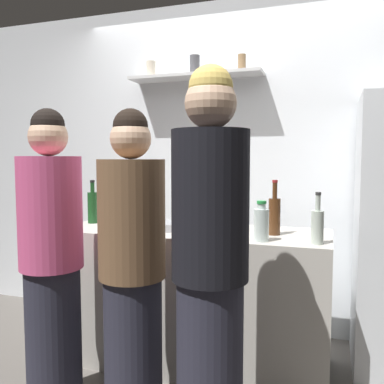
{
  "coord_description": "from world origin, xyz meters",
  "views": [
    {
      "loc": [
        0.74,
        -2.0,
        1.36
      ],
      "look_at": [
        -0.11,
        0.52,
        1.15
      ],
      "focal_mm": 38.41,
      "sensor_mm": 36.0,
      "label": 1
    }
  ],
  "objects_px": {
    "utensil_holder": "(203,217)",
    "wine_bottle_amber_glass": "(274,215)",
    "wine_bottle_green_glass": "(93,206)",
    "baking_pan": "(158,225)",
    "wine_bottle_dark_glass": "(112,213)",
    "water_bottle_plastic": "(261,224)",
    "person_brown_jacket": "(132,271)",
    "person_blonde": "(210,268)",
    "person_pink_top": "(52,261)",
    "wine_bottle_pale_glass": "(317,225)"
  },
  "relations": [
    {
      "from": "wine_bottle_green_glass",
      "to": "person_blonde",
      "type": "bearing_deg",
      "value": -37.11
    },
    {
      "from": "wine_bottle_dark_glass",
      "to": "person_blonde",
      "type": "distance_m",
      "value": 1.12
    },
    {
      "from": "wine_bottle_green_glass",
      "to": "person_brown_jacket",
      "type": "bearing_deg",
      "value": -46.57
    },
    {
      "from": "person_pink_top",
      "to": "utensil_holder",
      "type": "bearing_deg",
      "value": 124.17
    },
    {
      "from": "wine_bottle_pale_glass",
      "to": "person_pink_top",
      "type": "bearing_deg",
      "value": -160.73
    },
    {
      "from": "wine_bottle_green_glass",
      "to": "utensil_holder",
      "type": "bearing_deg",
      "value": 13.36
    },
    {
      "from": "wine_bottle_green_glass",
      "to": "person_blonde",
      "type": "height_order",
      "value": "person_blonde"
    },
    {
      "from": "utensil_holder",
      "to": "wine_bottle_amber_glass",
      "type": "distance_m",
      "value": 0.58
    },
    {
      "from": "wine_bottle_green_glass",
      "to": "baking_pan",
      "type": "bearing_deg",
      "value": -8.5
    },
    {
      "from": "baking_pan",
      "to": "person_brown_jacket",
      "type": "distance_m",
      "value": 0.67
    },
    {
      "from": "wine_bottle_green_glass",
      "to": "wine_bottle_dark_glass",
      "type": "bearing_deg",
      "value": -33.27
    },
    {
      "from": "wine_bottle_amber_glass",
      "to": "person_brown_jacket",
      "type": "bearing_deg",
      "value": -132.92
    },
    {
      "from": "wine_bottle_pale_glass",
      "to": "person_brown_jacket",
      "type": "relative_size",
      "value": 0.18
    },
    {
      "from": "person_blonde",
      "to": "person_pink_top",
      "type": "relative_size",
      "value": 1.08
    },
    {
      "from": "water_bottle_plastic",
      "to": "person_pink_top",
      "type": "height_order",
      "value": "person_pink_top"
    },
    {
      "from": "wine_bottle_dark_glass",
      "to": "person_blonde",
      "type": "height_order",
      "value": "person_blonde"
    },
    {
      "from": "wine_bottle_pale_glass",
      "to": "wine_bottle_dark_glass",
      "type": "xyz_separation_m",
      "value": [
        -1.31,
        0.08,
        0.0
      ]
    },
    {
      "from": "utensil_holder",
      "to": "wine_bottle_pale_glass",
      "type": "relative_size",
      "value": 0.75
    },
    {
      "from": "water_bottle_plastic",
      "to": "person_blonde",
      "type": "xyz_separation_m",
      "value": [
        -0.13,
        -0.59,
        -0.12
      ]
    },
    {
      "from": "utensil_holder",
      "to": "person_pink_top",
      "type": "bearing_deg",
      "value": -122.51
    },
    {
      "from": "utensil_holder",
      "to": "wine_bottle_pale_glass",
      "type": "distance_m",
      "value": 0.9
    },
    {
      "from": "wine_bottle_pale_glass",
      "to": "wine_bottle_green_glass",
      "type": "height_order",
      "value": "wine_bottle_green_glass"
    },
    {
      "from": "person_blonde",
      "to": "person_pink_top",
      "type": "bearing_deg",
      "value": -160.86
    },
    {
      "from": "wine_bottle_dark_glass",
      "to": "person_brown_jacket",
      "type": "xyz_separation_m",
      "value": [
        0.43,
        -0.55,
        -0.21
      ]
    },
    {
      "from": "utensil_holder",
      "to": "person_brown_jacket",
      "type": "bearing_deg",
      "value": -96.04
    },
    {
      "from": "wine_bottle_pale_glass",
      "to": "wine_bottle_amber_glass",
      "type": "distance_m",
      "value": 0.33
    },
    {
      "from": "water_bottle_plastic",
      "to": "person_pink_top",
      "type": "bearing_deg",
      "value": -156.75
    },
    {
      "from": "utensil_holder",
      "to": "person_brown_jacket",
      "type": "distance_m",
      "value": 0.93
    },
    {
      "from": "person_blonde",
      "to": "person_pink_top",
      "type": "height_order",
      "value": "person_blonde"
    },
    {
      "from": "utensil_holder",
      "to": "wine_bottle_dark_glass",
      "type": "height_order",
      "value": "wine_bottle_dark_glass"
    },
    {
      "from": "baking_pan",
      "to": "wine_bottle_amber_glass",
      "type": "bearing_deg",
      "value": 2.53
    },
    {
      "from": "baking_pan",
      "to": "person_brown_jacket",
      "type": "height_order",
      "value": "person_brown_jacket"
    },
    {
      "from": "person_blonde",
      "to": "wine_bottle_pale_glass",
      "type": "bearing_deg",
      "value": 81.74
    },
    {
      "from": "wine_bottle_dark_glass",
      "to": "person_brown_jacket",
      "type": "distance_m",
      "value": 0.73
    },
    {
      "from": "wine_bottle_amber_glass",
      "to": "wine_bottle_green_glass",
      "type": "height_order",
      "value": "wine_bottle_amber_glass"
    },
    {
      "from": "water_bottle_plastic",
      "to": "person_blonde",
      "type": "bearing_deg",
      "value": -102.41
    },
    {
      "from": "wine_bottle_green_glass",
      "to": "person_pink_top",
      "type": "height_order",
      "value": "person_pink_top"
    },
    {
      "from": "baking_pan",
      "to": "utensil_holder",
      "type": "height_order",
      "value": "utensil_holder"
    },
    {
      "from": "water_bottle_plastic",
      "to": "wine_bottle_dark_glass",
      "type": "bearing_deg",
      "value": 174.33
    },
    {
      "from": "baking_pan",
      "to": "water_bottle_plastic",
      "type": "relative_size",
      "value": 1.48
    },
    {
      "from": "wine_bottle_pale_glass",
      "to": "water_bottle_plastic",
      "type": "distance_m",
      "value": 0.3
    },
    {
      "from": "person_pink_top",
      "to": "wine_bottle_amber_glass",
      "type": "bearing_deg",
      "value": 98.14
    },
    {
      "from": "person_blonde",
      "to": "person_brown_jacket",
      "type": "height_order",
      "value": "person_blonde"
    },
    {
      "from": "baking_pan",
      "to": "utensil_holder",
      "type": "relative_size",
      "value": 1.58
    },
    {
      "from": "baking_pan",
      "to": "utensil_holder",
      "type": "xyz_separation_m",
      "value": [
        0.23,
        0.27,
        0.03
      ]
    },
    {
      "from": "wine_bottle_amber_glass",
      "to": "wine_bottle_dark_glass",
      "type": "bearing_deg",
      "value": -173.41
    },
    {
      "from": "wine_bottle_amber_glass",
      "to": "person_brown_jacket",
      "type": "xyz_separation_m",
      "value": [
        -0.63,
        -0.67,
        -0.23
      ]
    },
    {
      "from": "wine_bottle_amber_glass",
      "to": "wine_bottle_dark_glass",
      "type": "xyz_separation_m",
      "value": [
        -1.05,
        -0.12,
        -0.02
      ]
    },
    {
      "from": "wine_bottle_green_glass",
      "to": "wine_bottle_dark_glass",
      "type": "relative_size",
      "value": 1.06
    },
    {
      "from": "wine_bottle_dark_glass",
      "to": "water_bottle_plastic",
      "type": "distance_m",
      "value": 1.01
    }
  ]
}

